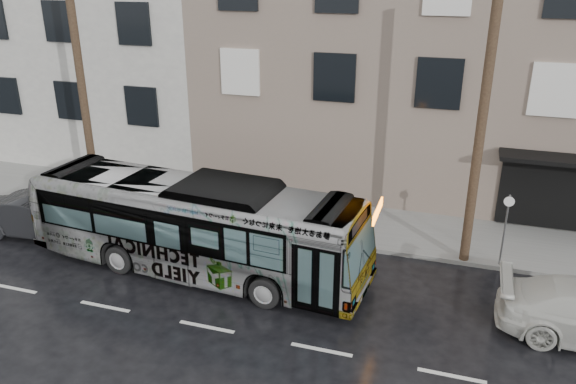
% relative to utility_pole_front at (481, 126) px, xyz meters
% --- Properties ---
extents(ground, '(120.00, 120.00, 0.00)m').
position_rel_utility_pole_front_xyz_m(ground, '(-6.50, -3.30, -4.65)').
color(ground, black).
rests_on(ground, ground).
extents(sidewalk, '(90.00, 3.60, 0.15)m').
position_rel_utility_pole_front_xyz_m(sidewalk, '(-6.50, 1.60, -4.58)').
color(sidewalk, gray).
rests_on(sidewalk, ground).
extents(building_taupe, '(20.00, 12.00, 11.00)m').
position_rel_utility_pole_front_xyz_m(building_taupe, '(-1.50, 9.40, 0.85)').
color(building_taupe, '#77695B').
rests_on(building_taupe, ground).
extents(utility_pole_front, '(0.30, 0.30, 9.00)m').
position_rel_utility_pole_front_xyz_m(utility_pole_front, '(0.00, 0.00, 0.00)').
color(utility_pole_front, '#4E3B27').
rests_on(utility_pole_front, sidewalk).
extents(utility_pole_rear, '(0.30, 0.30, 9.00)m').
position_rel_utility_pole_front_xyz_m(utility_pole_rear, '(-14.00, 0.00, 0.00)').
color(utility_pole_rear, '#4E3B27').
rests_on(utility_pole_rear, sidewalk).
extents(sign_post, '(0.06, 0.06, 2.40)m').
position_rel_utility_pole_front_xyz_m(sign_post, '(1.10, 0.00, -3.30)').
color(sign_post, slate).
rests_on(sign_post, sidewalk).
extents(bus, '(11.24, 3.51, 3.08)m').
position_rel_utility_pole_front_xyz_m(bus, '(-8.14, -3.02, -3.11)').
color(bus, '#B2B2B2').
rests_on(bus, ground).
extents(dark_sedan, '(4.64, 2.02, 1.49)m').
position_rel_utility_pole_front_xyz_m(dark_sedan, '(-14.57, -2.50, -3.91)').
color(dark_sedan, black).
rests_on(dark_sedan, ground).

